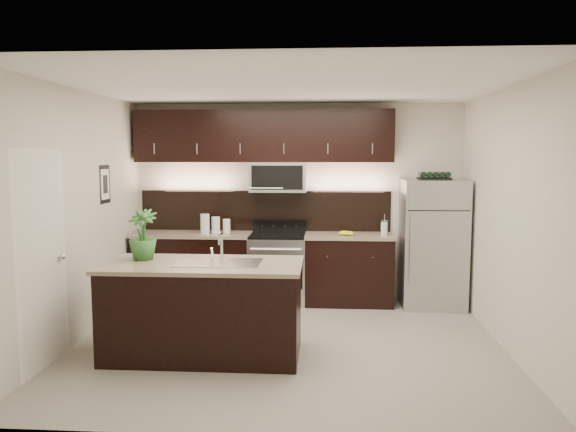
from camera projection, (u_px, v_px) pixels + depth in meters
The scene contains 12 objects.
ground at pixel (288, 343), 5.98m from camera, with size 4.50×4.50×0.00m, color gray.
room_walls at pixel (277, 185), 5.76m from camera, with size 4.52×4.02×2.71m.
counter_run at pixel (263, 268), 7.63m from camera, with size 3.51×0.65×0.94m.
upper_fixtures at pixel (265, 144), 7.59m from camera, with size 3.49×0.40×1.66m.
island at pixel (204, 309), 5.59m from camera, with size 1.96×0.96×0.94m.
sink_faucet at pixel (218, 261), 5.53m from camera, with size 0.84×0.50×0.28m.
refrigerator at pixel (432, 243), 7.38m from camera, with size 0.81×0.73×1.68m, color #B2B2B7.
wine_rack at pixel (434, 176), 7.28m from camera, with size 0.41×0.26×0.10m.
plant at pixel (143, 235), 5.68m from camera, with size 0.29×0.29×0.51m, color #2E6628.
canisters at pixel (213, 225), 7.59m from camera, with size 0.40×0.17×0.27m.
french_press at pixel (384, 228), 7.41m from camera, with size 0.09×0.09×0.27m.
bananas at pixel (343, 233), 7.43m from camera, with size 0.20×0.16×0.06m, color yellow.
Camera 1 is at (0.39, -5.78, 2.01)m, focal length 35.00 mm.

